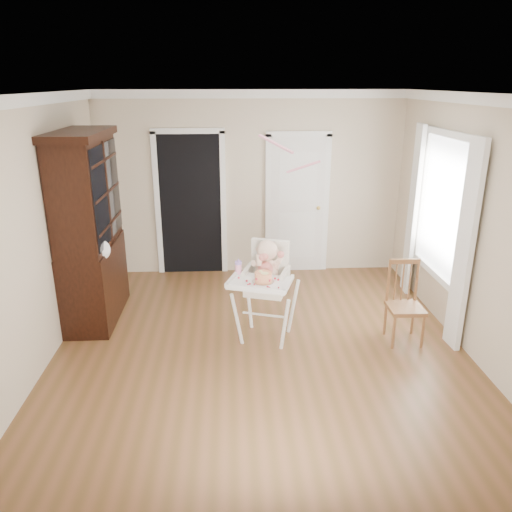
{
  "coord_description": "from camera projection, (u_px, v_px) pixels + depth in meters",
  "views": [
    {
      "loc": [
        -0.31,
        -4.83,
        2.81
      ],
      "look_at": [
        -0.04,
        0.2,
        1.04
      ],
      "focal_mm": 35.0,
      "sensor_mm": 36.0,
      "label": 1
    }
  ],
  "objects": [
    {
      "name": "wall_back",
      "position": [
        251.0,
        185.0,
        7.41
      ],
      "size": [
        4.5,
        0.0,
        4.5
      ],
      "primitive_type": "plane",
      "rotation": [
        1.57,
        0.0,
        0.0
      ],
      "color": "beige",
      "rests_on": "floor"
    },
    {
      "name": "china_cabinet",
      "position": [
        90.0,
        229.0,
        5.92
      ],
      "size": [
        0.6,
        1.36,
        2.29
      ],
      "color": "black",
      "rests_on": "floor"
    },
    {
      "name": "crown_molding",
      "position": [
        262.0,
        100.0,
        4.62
      ],
      "size": [
        4.5,
        5.0,
        0.12
      ],
      "primitive_type": null,
      "color": "white",
      "rests_on": "ceiling"
    },
    {
      "name": "closet_door",
      "position": [
        297.0,
        206.0,
        7.53
      ],
      "size": [
        0.96,
        0.09,
        2.13
      ],
      "color": "white",
      "rests_on": "wall_back"
    },
    {
      "name": "floor",
      "position": [
        261.0,
        350.0,
        5.5
      ],
      "size": [
        5.0,
        5.0,
        0.0
      ],
      "primitive_type": "plane",
      "color": "brown",
      "rests_on": "ground"
    },
    {
      "name": "window_right",
      "position": [
        439.0,
        216.0,
        5.94
      ],
      "size": [
        0.13,
        1.84,
        2.3
      ],
      "color": "white",
      "rests_on": "wall_right"
    },
    {
      "name": "doorway",
      "position": [
        191.0,
        202.0,
        7.43
      ],
      "size": [
        1.06,
        0.05,
        2.22
      ],
      "color": "black",
      "rests_on": "wall_back"
    },
    {
      "name": "dining_chair",
      "position": [
        405.0,
        305.0,
        5.59
      ],
      "size": [
        0.38,
        0.38,
        0.93
      ],
      "rotation": [
        0.0,
        0.0,
        -0.01
      ],
      "color": "brown",
      "rests_on": "floor"
    },
    {
      "name": "cake",
      "position": [
        263.0,
        277.0,
        5.25
      ],
      "size": [
        0.24,
        0.24,
        0.11
      ],
      "color": "silver",
      "rests_on": "high_chair"
    },
    {
      "name": "streamer",
      "position": [
        276.0,
        144.0,
        4.96
      ],
      "size": [
        0.33,
        0.4,
        0.15
      ],
      "primitive_type": null,
      "rotation": [
        0.26,
        0.0,
        0.67
      ],
      "color": "pink",
      "rests_on": "ceiling"
    },
    {
      "name": "sippy_cup",
      "position": [
        238.0,
        267.0,
        5.46
      ],
      "size": [
        0.08,
        0.08,
        0.18
      ],
      "rotation": [
        0.0,
        0.0,
        -0.31
      ],
      "color": "#FE9BC2",
      "rests_on": "high_chair"
    },
    {
      "name": "baby",
      "position": [
        267.0,
        264.0,
        5.51
      ],
      "size": [
        0.33,
        0.32,
        0.55
      ],
      "rotation": [
        0.0,
        0.0,
        -0.31
      ],
      "color": "beige",
      "rests_on": "high_chair"
    },
    {
      "name": "wall_right",
      "position": [
        478.0,
        230.0,
        5.16
      ],
      "size": [
        0.0,
        5.0,
        5.0
      ],
      "primitive_type": "plane",
      "rotation": [
        1.57,
        0.0,
        -1.57
      ],
      "color": "beige",
      "rests_on": "floor"
    },
    {
      "name": "ceiling",
      "position": [
        262.0,
        93.0,
        4.6
      ],
      "size": [
        5.0,
        5.0,
        0.0
      ],
      "primitive_type": "plane",
      "rotation": [
        3.14,
        0.0,
        0.0
      ],
      "color": "white",
      "rests_on": "wall_back"
    },
    {
      "name": "high_chair",
      "position": [
        266.0,
        281.0,
        5.54
      ],
      "size": [
        0.87,
        0.97,
        1.16
      ],
      "rotation": [
        0.0,
        0.0,
        -0.31
      ],
      "color": "white",
      "rests_on": "floor"
    },
    {
      "name": "wall_left",
      "position": [
        35.0,
        237.0,
        4.94
      ],
      "size": [
        0.0,
        5.0,
        5.0
      ],
      "primitive_type": "plane",
      "rotation": [
        1.57,
        0.0,
        1.57
      ],
      "color": "beige",
      "rests_on": "floor"
    }
  ]
}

